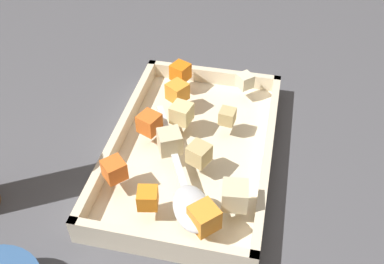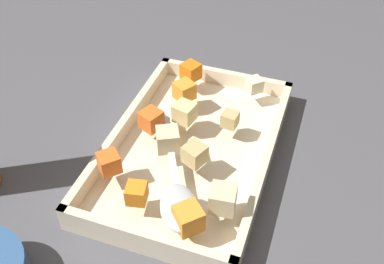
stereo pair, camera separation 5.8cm
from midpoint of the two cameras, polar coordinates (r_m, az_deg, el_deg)
The scene contains 15 objects.
ground_plane at distance 0.69m, azimuth 1.08°, elevation -3.65°, with size 4.00×4.00×0.00m, color #4C4C51.
baking_dish at distance 0.69m, azimuth 2.43°, elevation -2.55°, with size 0.37×0.24×0.04m.
carrot_chunk_rim_edge at distance 0.77m, azimuth 2.02°, elevation 7.76°, with size 0.03×0.03×0.03m, color orange.
carrot_chunk_heap_side at distance 0.55m, azimuth 2.63°, elevation -11.18°, with size 0.03×0.03×0.03m, color orange.
carrot_chunk_corner_ne at distance 0.67m, azimuth -2.83°, elevation 1.50°, with size 0.03×0.03×0.03m, color orange.
carrot_chunk_far_right at distance 0.58m, azimuth -4.27°, elevation -8.01°, with size 0.03×0.03×0.03m, color orange.
carrot_chunk_corner_nw at distance 0.73m, azimuth 1.29°, elevation 5.27°, with size 0.03×0.03×0.03m, color orange.
carrot_chunk_corner_sw at distance 0.61m, azimuth -7.99°, elevation -4.04°, with size 0.03×0.03×0.03m, color orange.
potato_chunk_near_left at distance 0.64m, azimuth -0.54°, elevation -1.06°, with size 0.03×0.03×0.03m, color beige.
potato_chunk_front_center at distance 0.62m, azimuth 3.04°, elevation -2.99°, with size 0.03×0.03×0.03m, color tan.
potato_chunk_mid_left at distance 0.76m, azimuth 10.23°, elevation 5.93°, with size 0.02×0.02×0.02m, color beige.
potato_chunk_under_handle at distance 0.57m, azimuth 6.98°, elevation -8.69°, with size 0.03×0.03×0.03m, color beige.
potato_chunk_mid_right at distance 0.68m, azimuth 7.36°, elevation 1.54°, with size 0.02×0.02×0.02m, color tan.
potato_chunk_back_center at distance 0.68m, azimuth 1.47°, elevation 2.44°, with size 0.03×0.03×0.03m, color #E0CC89.
serving_spoon at distance 0.57m, azimuth 1.06°, elevation -8.79°, with size 0.24×0.14×0.02m.
Camera 2 is at (-0.45, -0.17, 0.50)m, focal length 41.38 mm.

